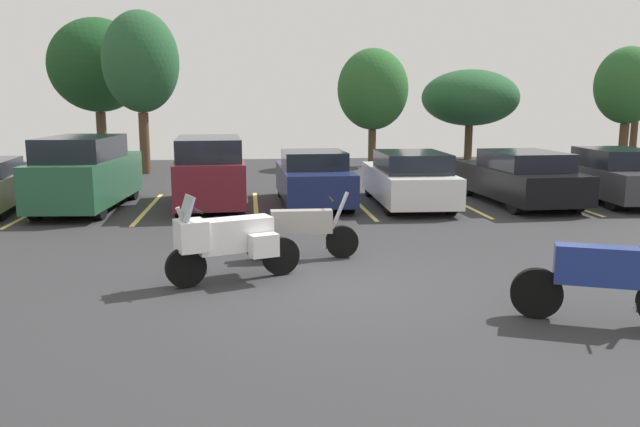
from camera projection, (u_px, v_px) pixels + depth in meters
name	position (u px, v px, depth m)	size (l,w,h in m)	color
ground	(322.00, 289.00, 10.06)	(44.00, 44.00, 0.10)	#2D2D30
motorcycle_touring	(229.00, 240.00, 10.16)	(2.14, 1.20, 1.44)	black
motorcycle_second	(302.00, 230.00, 11.68)	(2.09, 0.62, 1.23)	black
motorcycle_third	(602.00, 278.00, 8.27)	(2.10, 0.99, 1.33)	black
parking_stripes	(203.00, 207.00, 17.36)	(25.96, 5.11, 0.01)	#EAE066
car_green	(86.00, 173.00, 16.90)	(2.11, 4.86, 1.94)	#235638
car_maroon	(209.00, 172.00, 17.29)	(2.00, 4.53, 1.91)	maroon
car_navy	(313.00, 179.00, 17.76)	(1.89, 4.35, 1.49)	navy
car_white	(408.00, 179.00, 17.60)	(1.96, 4.79, 1.49)	white
car_black	(520.00, 178.00, 17.84)	(2.15, 4.81, 1.49)	black
car_charcoal	(613.00, 175.00, 18.39)	(2.04, 4.85, 1.51)	#38383D
tree_center_right	(373.00, 90.00, 27.64)	(3.06, 3.06, 5.06)	#4C3823
tree_far_right	(98.00, 66.00, 28.58)	(4.30, 4.30, 6.45)	#4C3823
tree_right	(628.00, 86.00, 27.87)	(2.82, 2.82, 5.16)	#4C3823
tree_far_left	(470.00, 98.00, 30.93)	(4.65, 4.65, 4.31)	#4C3823
tree_left	(141.00, 63.00, 24.55)	(2.91, 2.91, 6.24)	#4C3823
tree_rear	(638.00, 84.00, 31.20)	(2.77, 2.77, 5.16)	#4C3823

